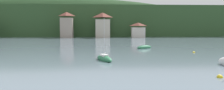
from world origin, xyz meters
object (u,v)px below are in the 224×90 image
at_px(shore_building_westcentral, 67,25).
at_px(mooring_buoy_mid, 220,77).
at_px(sailboat_far_0, 144,47).
at_px(sailboat_mid_4, 104,59).
at_px(shore_building_eastcentral, 138,30).
at_px(shore_building_central, 103,25).
at_px(mooring_buoy_far, 194,53).

relative_size(shore_building_westcentral, mooring_buoy_mid, 18.62).
distance_m(sailboat_far_0, sailboat_mid_4, 19.39).
bearing_deg(shore_building_eastcentral, mooring_buoy_mid, -93.68).
distance_m(shore_building_central, mooring_buoy_far, 58.12).
bearing_deg(sailboat_mid_4, mooring_buoy_far, -83.46).
bearing_deg(sailboat_mid_4, shore_building_eastcentral, -34.55).
xyz_separation_m(sailboat_mid_4, mooring_buoy_mid, (11.13, -11.56, -0.27)).
xyz_separation_m(shore_building_eastcentral, mooring_buoy_far, (1.27, -54.61, -3.12)).
relative_size(shore_building_central, sailboat_mid_4, 1.63).
relative_size(shore_building_eastcentral, sailboat_mid_4, 0.98).
bearing_deg(sailboat_far_0, shore_building_westcentral, 84.87).
height_order(sailboat_far_0, sailboat_mid_4, sailboat_mid_4).
bearing_deg(mooring_buoy_far, shore_building_central, 106.55).
distance_m(shore_building_central, mooring_buoy_mid, 76.70).
bearing_deg(shore_building_eastcentral, mooring_buoy_far, -88.67).
xyz_separation_m(shore_building_eastcentral, sailboat_mid_4, (-15.96, -63.37, -2.85)).
bearing_deg(shore_building_central, shore_building_westcentral, -178.37).
xyz_separation_m(sailboat_mid_4, mooring_buoy_far, (17.23, 8.76, -0.27)).
bearing_deg(mooring_buoy_far, sailboat_mid_4, -153.05).
bearing_deg(sailboat_mid_4, sailboat_far_0, -49.19).
bearing_deg(shore_building_central, sailboat_mid_4, -90.66).
relative_size(mooring_buoy_mid, mooring_buoy_far, 1.22).
xyz_separation_m(shore_building_central, mooring_buoy_mid, (10.39, -75.81, -5.18)).
distance_m(shore_building_westcentral, sailboat_mid_4, 65.63).
distance_m(sailboat_far_0, mooring_buoy_far, 11.41).
height_order(shore_building_westcentral, mooring_buoy_far, shore_building_westcentral).
bearing_deg(sailboat_far_0, sailboat_mid_4, -150.86).
relative_size(shore_building_central, sailboat_far_0, 2.14).
xyz_separation_m(shore_building_central, sailboat_mid_4, (-0.74, -64.25, -4.91)).
distance_m(shore_building_westcentral, mooring_buoy_far, 63.75).
bearing_deg(sailboat_far_0, mooring_buoy_mid, -118.48).
height_order(mooring_buoy_mid, mooring_buoy_far, mooring_buoy_mid).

